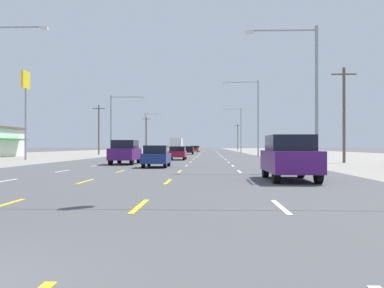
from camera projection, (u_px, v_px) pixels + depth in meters
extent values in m
plane|color=#4C4C4F|center=(187.00, 155.00, 70.11)|extent=(572.00, 572.00, 0.00)
cube|color=gray|center=(33.00, 155.00, 71.09)|extent=(28.00, 440.00, 0.01)
cube|color=gray|center=(346.00, 156.00, 69.14)|extent=(28.00, 440.00, 0.01)
cube|color=white|center=(4.00, 181.00, 18.86)|extent=(0.14, 2.60, 0.01)
cube|color=white|center=(62.00, 171.00, 26.35)|extent=(0.14, 2.60, 0.01)
cube|color=white|center=(95.00, 166.00, 33.85)|extent=(0.14, 2.60, 0.01)
cube|color=white|center=(116.00, 162.00, 41.34)|extent=(0.14, 2.60, 0.01)
cube|color=white|center=(130.00, 160.00, 48.84)|extent=(0.14, 2.60, 0.01)
cube|color=white|center=(141.00, 158.00, 56.33)|extent=(0.14, 2.60, 0.01)
cube|color=white|center=(149.00, 156.00, 63.82)|extent=(0.14, 2.60, 0.01)
cube|color=white|center=(155.00, 155.00, 71.32)|extent=(0.14, 2.60, 0.01)
cube|color=white|center=(160.00, 154.00, 78.81)|extent=(0.14, 2.60, 0.01)
cube|color=white|center=(165.00, 154.00, 86.31)|extent=(0.14, 2.60, 0.01)
cube|color=white|center=(168.00, 153.00, 93.80)|extent=(0.14, 2.60, 0.01)
cube|color=white|center=(171.00, 152.00, 101.29)|extent=(0.14, 2.60, 0.01)
cube|color=white|center=(174.00, 152.00, 108.79)|extent=(0.14, 2.60, 0.01)
cube|color=white|center=(176.00, 152.00, 116.28)|extent=(0.14, 2.60, 0.01)
cube|color=white|center=(178.00, 151.00, 123.78)|extent=(0.14, 2.60, 0.01)
cube|color=white|center=(180.00, 151.00, 131.27)|extent=(0.14, 2.60, 0.01)
cube|color=white|center=(182.00, 151.00, 138.77)|extent=(0.14, 2.60, 0.01)
cube|color=white|center=(183.00, 150.00, 146.26)|extent=(0.14, 2.60, 0.01)
cube|color=white|center=(184.00, 150.00, 153.75)|extent=(0.14, 2.60, 0.01)
cube|color=white|center=(185.00, 150.00, 161.25)|extent=(0.14, 2.60, 0.01)
cube|color=white|center=(186.00, 150.00, 168.74)|extent=(0.14, 2.60, 0.01)
cube|color=white|center=(187.00, 150.00, 176.24)|extent=(0.14, 2.60, 0.01)
cube|color=white|center=(188.00, 150.00, 183.73)|extent=(0.14, 2.60, 0.01)
cube|color=white|center=(189.00, 149.00, 191.22)|extent=(0.14, 2.60, 0.01)
cube|color=white|center=(190.00, 149.00, 198.72)|extent=(0.14, 2.60, 0.01)
cube|color=white|center=(191.00, 149.00, 206.21)|extent=(0.14, 2.60, 0.01)
cube|color=white|center=(191.00, 149.00, 213.71)|extent=(0.14, 2.60, 0.01)
cube|color=white|center=(192.00, 149.00, 221.20)|extent=(0.14, 2.60, 0.01)
cube|color=yellow|center=(2.00, 205.00, 11.23)|extent=(0.14, 2.60, 0.01)
cube|color=yellow|center=(85.00, 181.00, 18.72)|extent=(0.14, 2.60, 0.01)
cube|color=yellow|center=(121.00, 171.00, 26.22)|extent=(0.14, 2.60, 0.01)
cube|color=yellow|center=(140.00, 166.00, 33.71)|extent=(0.14, 2.60, 0.01)
cube|color=yellow|center=(153.00, 162.00, 41.20)|extent=(0.14, 2.60, 0.01)
cube|color=yellow|center=(162.00, 160.00, 48.70)|extent=(0.14, 2.60, 0.01)
cube|color=yellow|center=(168.00, 158.00, 56.19)|extent=(0.14, 2.60, 0.01)
cube|color=yellow|center=(173.00, 156.00, 63.69)|extent=(0.14, 2.60, 0.01)
cube|color=yellow|center=(177.00, 155.00, 71.18)|extent=(0.14, 2.60, 0.01)
cube|color=yellow|center=(180.00, 154.00, 78.67)|extent=(0.14, 2.60, 0.01)
cube|color=yellow|center=(182.00, 154.00, 86.17)|extent=(0.14, 2.60, 0.01)
cube|color=yellow|center=(185.00, 153.00, 93.66)|extent=(0.14, 2.60, 0.01)
cube|color=yellow|center=(186.00, 152.00, 101.16)|extent=(0.14, 2.60, 0.01)
cube|color=yellow|center=(188.00, 152.00, 108.65)|extent=(0.14, 2.60, 0.01)
cube|color=yellow|center=(189.00, 152.00, 116.15)|extent=(0.14, 2.60, 0.01)
cube|color=yellow|center=(191.00, 151.00, 123.64)|extent=(0.14, 2.60, 0.01)
cube|color=yellow|center=(192.00, 151.00, 131.13)|extent=(0.14, 2.60, 0.01)
cube|color=yellow|center=(193.00, 151.00, 138.63)|extent=(0.14, 2.60, 0.01)
cube|color=yellow|center=(194.00, 150.00, 146.12)|extent=(0.14, 2.60, 0.01)
cube|color=yellow|center=(194.00, 150.00, 153.62)|extent=(0.14, 2.60, 0.01)
cube|color=yellow|center=(195.00, 150.00, 161.11)|extent=(0.14, 2.60, 0.01)
cube|color=yellow|center=(196.00, 150.00, 168.60)|extent=(0.14, 2.60, 0.01)
cube|color=yellow|center=(196.00, 150.00, 176.10)|extent=(0.14, 2.60, 0.01)
cube|color=yellow|center=(197.00, 150.00, 183.59)|extent=(0.14, 2.60, 0.01)
cube|color=yellow|center=(197.00, 149.00, 191.09)|extent=(0.14, 2.60, 0.01)
cube|color=yellow|center=(198.00, 149.00, 198.58)|extent=(0.14, 2.60, 0.01)
cube|color=yellow|center=(198.00, 149.00, 206.07)|extent=(0.14, 2.60, 0.01)
cube|color=yellow|center=(199.00, 149.00, 213.57)|extent=(0.14, 2.60, 0.01)
cube|color=yellow|center=(199.00, 149.00, 221.06)|extent=(0.14, 2.60, 0.01)
cube|color=yellow|center=(140.00, 206.00, 11.09)|extent=(0.14, 2.60, 0.01)
cube|color=yellow|center=(168.00, 182.00, 18.58)|extent=(0.14, 2.60, 0.01)
cube|color=yellow|center=(180.00, 171.00, 26.08)|extent=(0.14, 2.60, 0.01)
cube|color=yellow|center=(186.00, 166.00, 33.57)|extent=(0.14, 2.60, 0.01)
cube|color=yellow|center=(191.00, 162.00, 41.07)|extent=(0.14, 2.60, 0.01)
cube|color=yellow|center=(194.00, 160.00, 48.56)|extent=(0.14, 2.60, 0.01)
cube|color=yellow|center=(196.00, 158.00, 56.05)|extent=(0.14, 2.60, 0.01)
cube|color=yellow|center=(197.00, 156.00, 63.55)|extent=(0.14, 2.60, 0.01)
cube|color=yellow|center=(199.00, 155.00, 71.04)|extent=(0.14, 2.60, 0.01)
cube|color=yellow|center=(200.00, 154.00, 78.54)|extent=(0.14, 2.60, 0.01)
cube|color=yellow|center=(200.00, 154.00, 86.03)|extent=(0.14, 2.60, 0.01)
cube|color=yellow|center=(201.00, 153.00, 93.52)|extent=(0.14, 2.60, 0.01)
cube|color=yellow|center=(202.00, 152.00, 101.02)|extent=(0.14, 2.60, 0.01)
cube|color=yellow|center=(202.00, 152.00, 108.51)|extent=(0.14, 2.60, 0.01)
cube|color=yellow|center=(203.00, 152.00, 116.01)|extent=(0.14, 2.60, 0.01)
cube|color=yellow|center=(203.00, 151.00, 123.50)|extent=(0.14, 2.60, 0.01)
cube|color=yellow|center=(204.00, 151.00, 131.00)|extent=(0.14, 2.60, 0.01)
cube|color=yellow|center=(204.00, 151.00, 138.49)|extent=(0.14, 2.60, 0.01)
cube|color=yellow|center=(204.00, 150.00, 145.98)|extent=(0.14, 2.60, 0.01)
cube|color=yellow|center=(204.00, 150.00, 153.48)|extent=(0.14, 2.60, 0.01)
cube|color=yellow|center=(205.00, 150.00, 160.97)|extent=(0.14, 2.60, 0.01)
cube|color=yellow|center=(205.00, 150.00, 168.47)|extent=(0.14, 2.60, 0.01)
cube|color=yellow|center=(205.00, 150.00, 175.96)|extent=(0.14, 2.60, 0.01)
cube|color=yellow|center=(205.00, 150.00, 183.45)|extent=(0.14, 2.60, 0.01)
cube|color=yellow|center=(205.00, 149.00, 190.95)|extent=(0.14, 2.60, 0.01)
cube|color=yellow|center=(206.00, 149.00, 198.44)|extent=(0.14, 2.60, 0.01)
cube|color=yellow|center=(206.00, 149.00, 205.94)|extent=(0.14, 2.60, 0.01)
cube|color=yellow|center=(206.00, 149.00, 213.43)|extent=(0.14, 2.60, 0.01)
cube|color=yellow|center=(206.00, 149.00, 220.92)|extent=(0.14, 2.60, 0.01)
cube|color=white|center=(280.00, 207.00, 10.95)|extent=(0.14, 2.60, 0.01)
cube|color=white|center=(252.00, 182.00, 18.45)|extent=(0.14, 2.60, 0.01)
cube|color=white|center=(239.00, 172.00, 25.94)|extent=(0.14, 2.60, 0.01)
cube|color=white|center=(233.00, 166.00, 33.43)|extent=(0.14, 2.60, 0.01)
cube|color=white|center=(228.00, 162.00, 40.93)|extent=(0.14, 2.60, 0.01)
cube|color=white|center=(226.00, 160.00, 48.42)|extent=(0.14, 2.60, 0.01)
cube|color=white|center=(223.00, 158.00, 55.92)|extent=(0.14, 2.60, 0.01)
cube|color=white|center=(222.00, 156.00, 63.41)|extent=(0.14, 2.60, 0.01)
cube|color=white|center=(220.00, 155.00, 70.90)|extent=(0.14, 2.60, 0.01)
cube|color=white|center=(219.00, 154.00, 78.40)|extent=(0.14, 2.60, 0.01)
cube|color=white|center=(219.00, 154.00, 85.89)|extent=(0.14, 2.60, 0.01)
cube|color=white|center=(218.00, 153.00, 93.39)|extent=(0.14, 2.60, 0.01)
cube|color=white|center=(217.00, 152.00, 100.88)|extent=(0.14, 2.60, 0.01)
cube|color=white|center=(217.00, 152.00, 108.38)|extent=(0.14, 2.60, 0.01)
cube|color=white|center=(216.00, 152.00, 115.87)|extent=(0.14, 2.60, 0.01)
cube|color=white|center=(216.00, 151.00, 123.36)|extent=(0.14, 2.60, 0.01)
cube|color=white|center=(215.00, 151.00, 130.86)|extent=(0.14, 2.60, 0.01)
cube|color=white|center=(215.00, 151.00, 138.35)|extent=(0.14, 2.60, 0.01)
cube|color=white|center=(215.00, 150.00, 145.85)|extent=(0.14, 2.60, 0.01)
cube|color=white|center=(215.00, 150.00, 153.34)|extent=(0.14, 2.60, 0.01)
cube|color=white|center=(214.00, 150.00, 160.83)|extent=(0.14, 2.60, 0.01)
cube|color=white|center=(214.00, 150.00, 168.33)|extent=(0.14, 2.60, 0.01)
cube|color=white|center=(214.00, 150.00, 175.82)|extent=(0.14, 2.60, 0.01)
cube|color=white|center=(214.00, 150.00, 183.32)|extent=(0.14, 2.60, 0.01)
cube|color=white|center=(214.00, 149.00, 190.81)|extent=(0.14, 2.60, 0.01)
cube|color=white|center=(213.00, 149.00, 198.30)|extent=(0.14, 2.60, 0.01)
cube|color=white|center=(213.00, 149.00, 205.80)|extent=(0.14, 2.60, 0.01)
cube|color=white|center=(213.00, 149.00, 213.29)|extent=(0.14, 2.60, 0.01)
cube|color=white|center=(213.00, 149.00, 220.79)|extent=(0.14, 2.60, 0.01)
cube|color=#4C196B|center=(290.00, 161.00, 19.44)|extent=(1.98, 4.90, 0.92)
cube|color=black|center=(290.00, 143.00, 19.39)|extent=(1.82, 2.70, 0.68)
cylinder|color=black|center=(265.00, 170.00, 21.17)|extent=(0.26, 0.76, 0.76)
cylinder|color=black|center=(301.00, 170.00, 21.10)|extent=(0.26, 0.76, 0.76)
cylinder|color=black|center=(276.00, 174.00, 17.77)|extent=(0.26, 0.76, 0.76)
cylinder|color=black|center=(318.00, 174.00, 17.70)|extent=(0.26, 0.76, 0.76)
cube|color=navy|center=(157.00, 158.00, 31.32)|extent=(1.72, 3.90, 0.66)
cube|color=black|center=(156.00, 150.00, 31.08)|extent=(1.58, 1.90, 0.58)
cylinder|color=black|center=(149.00, 162.00, 32.75)|extent=(0.20, 0.60, 0.60)
cylinder|color=black|center=(169.00, 162.00, 32.69)|extent=(0.20, 0.60, 0.60)
cylinder|color=black|center=(143.00, 164.00, 29.95)|extent=(0.20, 0.60, 0.60)
cylinder|color=black|center=(165.00, 164.00, 29.89)|extent=(0.20, 0.60, 0.60)
cube|color=#4C196B|center=(125.00, 154.00, 36.53)|extent=(1.98, 4.90, 0.92)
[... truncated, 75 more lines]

